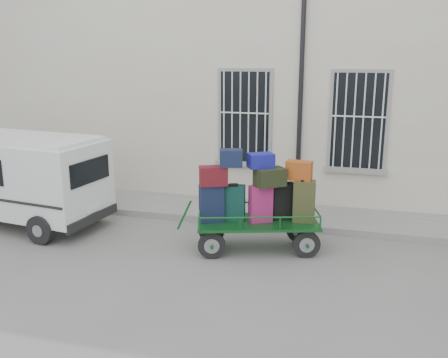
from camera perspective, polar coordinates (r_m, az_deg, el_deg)
ground at (r=9.99m, az=0.63°, el=-8.03°), size 80.00×80.00×0.00m
building at (r=14.65m, az=6.25°, el=11.07°), size 24.00×5.15×6.00m
sidewalk at (r=11.98m, az=3.32°, el=-3.84°), size 24.00×1.70×0.15m
luggage_cart at (r=9.65m, az=3.83°, el=-2.54°), size 2.78×1.69×2.02m
van at (r=12.03m, az=-22.46°, el=0.52°), size 4.19×2.23×2.02m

